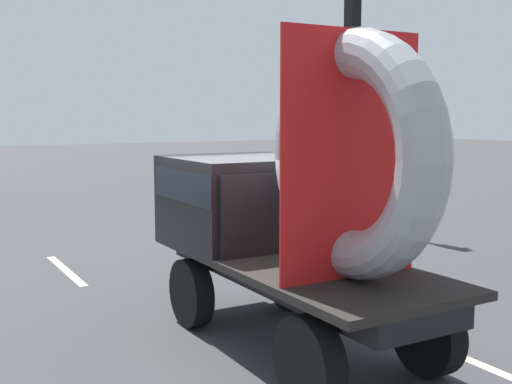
% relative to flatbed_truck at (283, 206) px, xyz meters
% --- Properties ---
extents(ground_plane, '(120.00, 120.00, 0.00)m').
position_rel_flatbed_truck_xyz_m(ground_plane, '(-0.06, 0.66, -1.86)').
color(ground_plane, '#38383A').
extents(flatbed_truck, '(2.02, 5.01, 4.02)m').
position_rel_flatbed_truck_xyz_m(flatbed_truck, '(0.00, 0.00, 0.00)').
color(flatbed_truck, black).
rests_on(flatbed_truck, ground_plane).
extents(traffic_light, '(0.42, 0.36, 6.29)m').
position_rel_flatbed_truck_xyz_m(traffic_light, '(6.33, 6.58, 2.21)').
color(traffic_light, gray).
rests_on(traffic_light, ground_plane).
extents(lane_dash_left_far, '(0.16, 2.75, 0.01)m').
position_rel_flatbed_truck_xyz_m(lane_dash_left_far, '(-1.64, 5.46, -1.85)').
color(lane_dash_left_far, beige).
rests_on(lane_dash_left_far, ground_plane).
extents(lane_dash_right_near, '(0.16, 2.62, 0.01)m').
position_rel_flatbed_truck_xyz_m(lane_dash_right_near, '(1.64, -2.39, -1.85)').
color(lane_dash_right_near, beige).
rests_on(lane_dash_right_near, ground_plane).
extents(lane_dash_right_far, '(0.16, 2.62, 0.01)m').
position_rel_flatbed_truck_xyz_m(lane_dash_right_far, '(1.64, 6.16, -1.85)').
color(lane_dash_right_far, beige).
rests_on(lane_dash_right_far, ground_plane).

